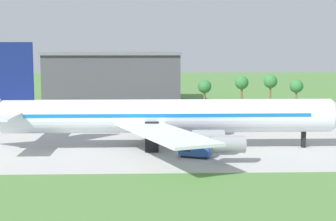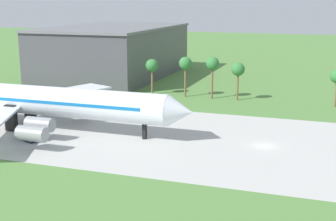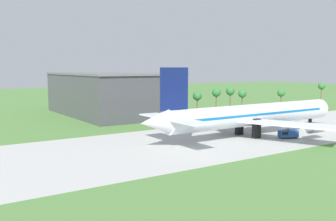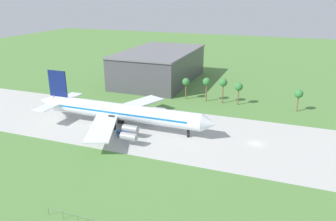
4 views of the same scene
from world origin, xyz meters
name	(u,v)px [view 2 (image 2 of 4)]	position (x,y,z in m)	size (l,w,h in m)	color
ground_plane	(264,146)	(0.00, 0.00, 0.00)	(600.00, 600.00, 0.00)	#517F3D
taxiway_strip	(264,146)	(0.00, 0.00, 0.01)	(320.00, 44.00, 0.02)	#B2B2AD
jet_airliner	(27,100)	(-49.51, -2.79, 6.04)	(73.02, 52.48, 19.59)	silver
baggage_tug	(27,134)	(-44.12, -11.04, 1.22)	(5.73, 3.86, 2.24)	black
terminal_building	(114,51)	(-61.55, 66.50, 8.76)	(36.72, 61.20, 17.48)	#47474C
palm_tree_row	(303,71)	(4.45, 39.01, 8.82)	(110.52, 3.60, 12.05)	brown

